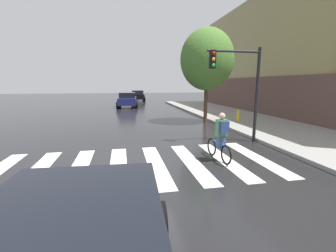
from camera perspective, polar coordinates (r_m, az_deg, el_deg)
ground_plane at (r=7.74m, az=-6.51°, el=-9.64°), size 120.00×120.00×0.00m
crosswalk_stripes at (r=7.73m, az=-7.59°, el=-9.64°), size 9.12×4.09×0.01m
manhole_cover at (r=5.55m, az=-6.21°, el=-18.13°), size 0.64×0.64×0.01m
sedan_mid at (r=26.74m, az=-9.98°, el=6.47°), size 2.55×4.94×1.66m
sedan_far at (r=36.16m, az=-7.57°, el=7.51°), size 2.33×4.76×1.63m
cyclist at (r=8.11m, az=12.93°, el=-2.70°), size 0.38×1.71×1.69m
traffic_light_near at (r=10.72m, az=17.55°, el=11.11°), size 2.47×0.28×4.20m
fire_hydrant at (r=16.37m, az=17.04°, el=2.57°), size 0.33×0.22×0.78m
street_tree_near at (r=15.90m, az=9.61°, el=15.92°), size 3.50×3.50×6.22m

